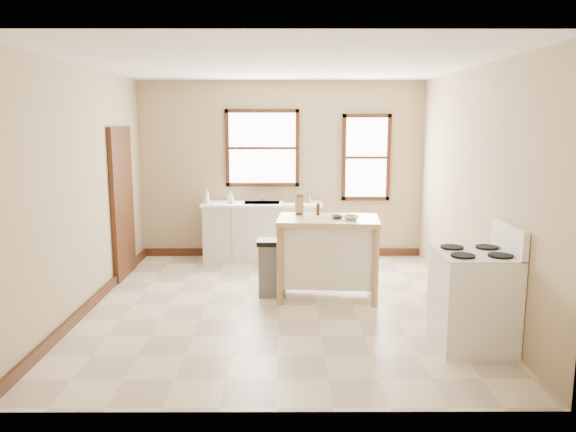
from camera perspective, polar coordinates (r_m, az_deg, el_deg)
The scene contains 23 objects.
floor at distance 6.82m, azimuth -0.84°, elevation -9.02°, with size 5.00×5.00×0.00m, color #BEAA96.
ceiling at distance 6.48m, azimuth -0.91°, elevation 15.13°, with size 5.00×5.00×0.00m, color white.
wall_back at distance 8.99m, azimuth -0.69°, elevation 4.69°, with size 4.50×0.04×2.80m, color tan.
wall_left at distance 6.91m, azimuth -19.91°, elevation 2.58°, with size 0.04×5.00×2.80m, color tan.
wall_right at distance 6.85m, azimuth 18.31°, elevation 2.62°, with size 0.04×5.00×2.80m, color tan.
window_main at distance 8.95m, azimuth -2.63°, elevation 6.91°, with size 1.17×0.06×1.22m, color #33160E, non-canonical shape.
window_side at distance 9.04m, azimuth 7.94°, elevation 5.90°, with size 0.77×0.06×1.37m, color #33160E, non-canonical shape.
door_left at distance 8.16m, azimuth -16.47°, elevation 1.30°, with size 0.06×0.90×2.10m, color #33160E.
baseboard_back at distance 9.17m, azimuth -0.67°, elevation -3.69°, with size 4.50×0.04×0.12m, color #33160E.
baseboard_left at distance 7.17m, azimuth -19.06°, elevation -8.10°, with size 0.04×5.00×0.12m, color #33160E.
sink_counter at distance 8.83m, azimuth -2.64°, elevation -1.57°, with size 1.86×0.62×0.92m, color beige, non-canonical shape.
faucet at distance 8.92m, azimuth -2.62°, elevation 2.25°, with size 0.03×0.03×0.22m, color silver.
soap_bottle_a at distance 8.72m, azimuth -8.29°, elevation 2.07°, with size 0.09×0.10×0.25m, color #B2B2B2.
soap_bottle_b at distance 8.69m, azimuth -5.87°, elevation 1.87°, with size 0.08×0.08×0.18m, color #B2B2B2.
dish_rack at distance 8.75m, azimuth 0.89°, elevation 1.74°, with size 0.43×0.32×0.11m, color silver, non-canonical shape.
kitchen_island at distance 7.00m, azimuth 4.05°, elevation -4.25°, with size 1.23×0.78×1.01m, color #D4B77C, non-canonical shape.
knife_block at distance 7.12m, azimuth 1.14°, elevation 0.97°, with size 0.10×0.10×0.20m, color tan, non-canonical shape.
pepper_grinder at distance 7.08m, azimuth 3.07°, elevation 0.70°, with size 0.04×0.04×0.15m, color #402511.
bowl_a at distance 6.87m, azimuth 5.00°, elevation -0.08°, with size 0.16×0.16×0.04m, color brown.
bowl_b at distance 6.91m, azimuth 6.34°, elevation -0.04°, with size 0.15×0.15×0.04m, color brown.
bowl_c at distance 6.79m, azimuth 6.44°, elevation -0.15°, with size 0.18×0.18×0.06m, color silver.
trash_bin at distance 7.08m, azimuth -1.63°, elevation -5.27°, with size 0.37×0.31×0.72m, color slate, non-canonical shape.
gas_stove at distance 5.76m, azimuth 18.32°, elevation -6.76°, with size 0.75×0.77×1.21m, color white, non-canonical shape.
Camera 1 is at (0.08, -6.45, 2.19)m, focal length 35.00 mm.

